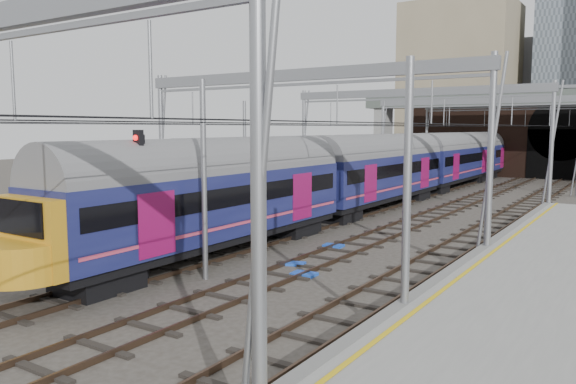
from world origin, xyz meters
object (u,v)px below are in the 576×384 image
Objects in this scene: train_main at (423,164)px; relay_cabinet at (41,246)px; signal_near_centre at (142,188)px; train_second at (380,162)px.

train_main is 29.75m from relay_cabinet.
relay_cabinet is at bearing -174.02° from signal_near_centre.
signal_near_centre is (0.51, -29.28, 0.75)m from train_main.
relay_cabinet is (-6.31, 0.17, -2.78)m from signal_near_centre.
train_second is (-4.00, 0.71, -0.04)m from train_main.
signal_near_centre is 5.12× the size of relay_cabinet.
train_main is 29.29m from signal_near_centre.
train_main is 1.36× the size of train_second.
train_main is 12.65× the size of signal_near_centre.
relay_cabinet is (-1.80, -29.82, -1.99)m from train_second.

